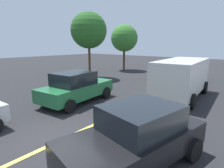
% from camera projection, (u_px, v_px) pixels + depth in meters
% --- Properties ---
extents(ground_plane, '(80.00, 80.00, 0.00)m').
position_uv_depth(ground_plane, '(58.00, 142.00, 5.91)').
color(ground_plane, '#262628').
extents(lane_marking_centre, '(28.00, 0.16, 0.01)m').
position_uv_depth(lane_marking_centre, '(116.00, 115.00, 8.16)').
color(lane_marking_centre, '#E0D14C').
extents(white_van, '(5.34, 2.58, 2.20)m').
position_uv_depth(white_van, '(182.00, 76.00, 10.61)').
color(white_van, silver).
rests_on(white_van, ground_plane).
extents(car_green_behind_van, '(4.38, 2.37, 1.65)m').
position_uv_depth(car_green_behind_van, '(76.00, 87.00, 9.81)').
color(car_green_behind_van, '#236B3D').
rests_on(car_green_behind_van, ground_plane).
extents(car_black_near_curb, '(4.19, 2.59, 1.57)m').
position_uv_depth(car_black_near_curb, '(137.00, 136.00, 4.68)').
color(car_black_near_curb, black).
rests_on(car_black_near_curb, ground_plane).
extents(car_red_approaching, '(4.32, 2.54, 1.66)m').
position_uv_depth(car_red_approaching, '(183.00, 70.00, 16.28)').
color(car_red_approaching, red).
rests_on(car_red_approaching, ground_plane).
extents(tree_left_verge, '(3.19, 3.19, 5.86)m').
position_uv_depth(tree_left_verge, '(89.00, 30.00, 16.17)').
color(tree_left_verge, '#513823').
rests_on(tree_left_verge, ground_plane).
extents(tree_centre_verge, '(3.11, 3.11, 5.31)m').
position_uv_depth(tree_centre_verge, '(124.00, 38.00, 21.31)').
color(tree_centre_verge, '#513823').
rests_on(tree_centre_verge, ground_plane).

